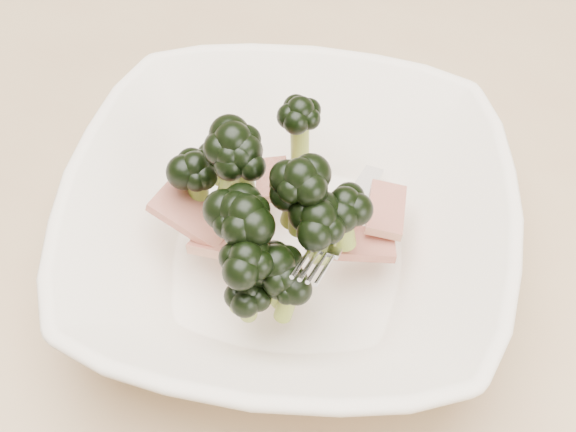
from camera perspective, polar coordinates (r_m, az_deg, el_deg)
The scene contains 2 objects.
dining_table at distance 0.72m, azimuth -5.70°, elevation -2.06°, with size 1.20×0.80×0.75m.
broccoli_dish at distance 0.55m, azimuth -0.14°, elevation -0.66°, with size 0.40×0.40×0.13m.
Camera 1 is at (0.29, -0.32, 1.22)m, focal length 50.00 mm.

